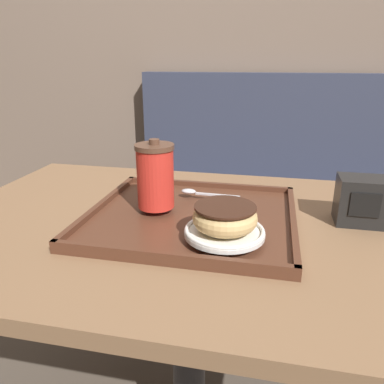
# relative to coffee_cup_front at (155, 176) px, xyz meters

# --- Properties ---
(wall_behind) EXTENTS (8.00, 0.05, 2.40)m
(wall_behind) POSITION_rel_coffee_cup_front_xyz_m (0.07, 1.09, 0.38)
(wall_behind) COLOR #7A6656
(wall_behind) RESTS_ON ground_plane
(booth_bench) EXTENTS (1.39, 0.44, 1.00)m
(booth_bench) POSITION_rel_coffee_cup_front_xyz_m (0.34, 0.86, -0.51)
(booth_bench) COLOR #33384C
(booth_bench) RESTS_ON ground_plane
(cafe_table) EXTENTS (1.09, 0.72, 0.73)m
(cafe_table) POSITION_rel_coffee_cup_front_xyz_m (0.07, -0.01, -0.24)
(cafe_table) COLOR #846042
(cafe_table) RESTS_ON ground_plane
(serving_tray) EXTENTS (0.43, 0.39, 0.02)m
(serving_tray) POSITION_rel_coffee_cup_front_xyz_m (0.08, -0.00, -0.09)
(serving_tray) COLOR #512D1E
(serving_tray) RESTS_ON cafe_table
(coffee_cup_front) EXTENTS (0.08, 0.08, 0.15)m
(coffee_cup_front) POSITION_rel_coffee_cup_front_xyz_m (0.00, 0.00, 0.00)
(coffee_cup_front) COLOR red
(coffee_cup_front) RESTS_ON serving_tray
(plate_with_chocolate_donut) EXTENTS (0.15, 0.15, 0.01)m
(plate_with_chocolate_donut) POSITION_rel_coffee_cup_front_xyz_m (0.16, -0.11, -0.06)
(plate_with_chocolate_donut) COLOR white
(plate_with_chocolate_donut) RESTS_ON serving_tray
(donut_chocolate_glazed) EXTENTS (0.12, 0.12, 0.04)m
(donut_chocolate_glazed) POSITION_rel_coffee_cup_front_xyz_m (0.16, -0.11, -0.03)
(donut_chocolate_glazed) COLOR #DBB270
(donut_chocolate_glazed) RESTS_ON plate_with_chocolate_donut
(spoon) EXTENTS (0.14, 0.02, 0.01)m
(spoon) POSITION_rel_coffee_cup_front_xyz_m (0.07, 0.09, -0.06)
(spoon) COLOR silver
(spoon) RESTS_ON serving_tray
(napkin_dispenser) EXTENTS (0.10, 0.08, 0.10)m
(napkin_dispenser) POSITION_rel_coffee_cup_front_xyz_m (0.42, 0.06, -0.04)
(napkin_dispenser) COLOR black
(napkin_dispenser) RESTS_ON cafe_table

